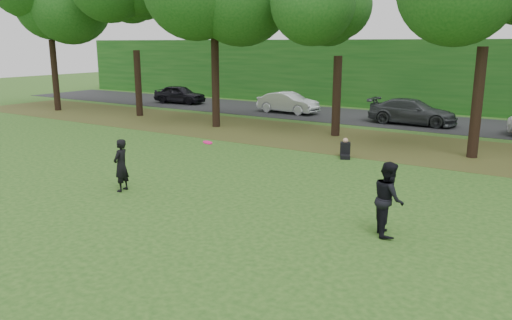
{
  "coord_description": "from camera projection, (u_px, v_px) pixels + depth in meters",
  "views": [
    {
      "loc": [
        7.42,
        -10.1,
        4.78
      ],
      "look_at": [
        -0.52,
        2.29,
        1.3
      ],
      "focal_mm": 35.0,
      "sensor_mm": 36.0,
      "label": 1
    }
  ],
  "objects": [
    {
      "name": "ground",
      "position": [
        226.0,
        227.0,
        13.27
      ],
      "size": [
        120.0,
        120.0,
        0.0
      ],
      "primitive_type": "plane",
      "color": "#224A17",
      "rests_on": "ground"
    },
    {
      "name": "leaf_litter",
      "position": [
        385.0,
        144.0,
        23.92
      ],
      "size": [
        60.0,
        7.0,
        0.01
      ],
      "primitive_type": "cube",
      "color": "#4E391C",
      "rests_on": "ground"
    },
    {
      "name": "street",
      "position": [
        428.0,
        122.0,
        30.48
      ],
      "size": [
        70.0,
        7.0,
        0.02
      ],
      "primitive_type": "cube",
      "color": "black",
      "rests_on": "ground"
    },
    {
      "name": "far_hedge",
      "position": [
        453.0,
        76.0,
        34.82
      ],
      "size": [
        70.0,
        3.0,
        5.0
      ],
      "primitive_type": "cube",
      "color": "#174D16",
      "rests_on": "ground"
    },
    {
      "name": "player_left",
      "position": [
        121.0,
        165.0,
        16.27
      ],
      "size": [
        0.55,
        0.71,
        1.74
      ],
      "primitive_type": "imported",
      "rotation": [
        0.0,
        0.0,
        -1.34
      ],
      "color": "black",
      "rests_on": "ground"
    },
    {
      "name": "player_right",
      "position": [
        388.0,
        199.0,
        12.52
      ],
      "size": [
        1.08,
        1.16,
        1.9
      ],
      "primitive_type": "imported",
      "rotation": [
        0.0,
        0.0,
        2.08
      ],
      "color": "black",
      "rests_on": "ground"
    },
    {
      "name": "parked_cars",
      "position": [
        430.0,
        113.0,
        29.19
      ],
      "size": [
        40.85,
        3.55,
        1.53
      ],
      "color": "black",
      "rests_on": "street"
    },
    {
      "name": "frisbee",
      "position": [
        208.0,
        142.0,
        14.15
      ],
      "size": [
        0.37,
        0.37,
        0.09
      ],
      "color": "#E8136F",
      "rests_on": "ground"
    },
    {
      "name": "seated_person",
      "position": [
        345.0,
        150.0,
        21.18
      ],
      "size": [
        0.67,
        0.83,
        0.83
      ],
      "rotation": [
        0.0,
        0.0,
        0.42
      ],
      "color": "black",
      "rests_on": "ground"
    }
  ]
}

